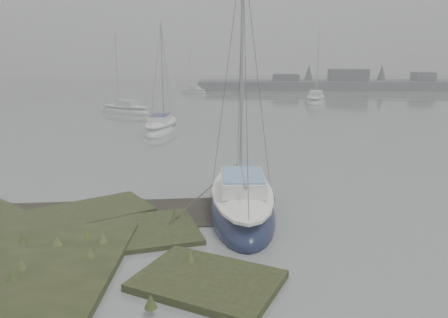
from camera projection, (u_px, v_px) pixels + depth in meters
ground at (219, 116)px, 40.75m from camera, size 160.00×160.00×0.00m
far_shoreline at (388, 84)px, 71.17m from camera, size 60.00×8.00×4.15m
sailboat_main at (242, 205)px, 16.05m from camera, size 2.57×7.18×10.03m
sailboat_white at (161, 128)px, 32.67m from camera, size 2.60×6.25×8.58m
sailboat_far_a at (125, 111)px, 42.88m from camera, size 6.03×4.46×8.22m
sailboat_far_b at (316, 101)px, 51.70m from camera, size 3.78×6.96×9.36m
sailboat_far_c at (193, 92)px, 64.86m from camera, size 4.72×3.99×6.63m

